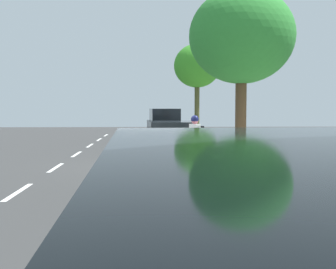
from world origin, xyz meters
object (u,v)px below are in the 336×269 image
at_px(parked_suv_black_far, 164,124).
at_px(bicycle_at_curb, 188,154).
at_px(fire_hydrant, 197,139).
at_px(parked_sedan_silver_second, 184,165).
at_px(parked_sedan_tan_mid, 173,141).
at_px(cyclist_with_backpack, 195,135).
at_px(street_tree_mid_block, 242,37).
at_px(street_tree_far_end, 197,66).

relative_size(parked_suv_black_far, bicycle_at_curb, 3.26).
height_order(parked_suv_black_far, bicycle_at_curb, parked_suv_black_far).
height_order(parked_suv_black_far, fire_hydrant, parked_suv_black_far).
xyz_separation_m(parked_sedan_silver_second, parked_sedan_tan_mid, (0.11, 7.15, 0.00)).
bearing_deg(parked_sedan_tan_mid, cyclist_with_backpack, -72.79).
distance_m(street_tree_mid_block, street_tree_far_end, 11.91).
xyz_separation_m(parked_sedan_silver_second, street_tree_far_end, (1.94, 14.83, 3.67)).
height_order(street_tree_mid_block, fire_hydrant, street_tree_mid_block).
xyz_separation_m(street_tree_mid_block, fire_hydrant, (-0.47, 7.40, -3.58)).
height_order(cyclist_with_backpack, street_tree_far_end, street_tree_far_end).
distance_m(cyclist_with_backpack, fire_hydrant, 5.44).
xyz_separation_m(parked_sedan_tan_mid, bicycle_at_curb, (0.46, -1.75, -0.36)).
height_order(parked_sedan_tan_mid, fire_hydrant, parked_sedan_tan_mid).
height_order(parked_sedan_silver_second, cyclist_with_backpack, cyclist_with_backpack).
distance_m(parked_suv_black_far, bicycle_at_curb, 11.20).
distance_m(bicycle_at_curb, fire_hydrant, 5.02).
xyz_separation_m(parked_sedan_silver_second, parked_suv_black_far, (0.10, 16.57, 0.27)).
distance_m(street_tree_mid_block, fire_hydrant, 8.24).
height_order(parked_sedan_silver_second, fire_hydrant, parked_sedan_silver_second).
bearing_deg(street_tree_far_end, street_tree_mid_block, -90.00).
bearing_deg(cyclist_with_backpack, parked_sedan_tan_mid, 107.21).
distance_m(bicycle_at_curb, street_tree_mid_block, 4.71).
bearing_deg(street_tree_mid_block, parked_suv_black_far, 97.69).
xyz_separation_m(parked_suv_black_far, street_tree_mid_block, (1.84, -13.64, 3.14)).
bearing_deg(cyclist_with_backpack, street_tree_mid_block, -60.52).
bearing_deg(fire_hydrant, parked_sedan_tan_mid, -113.06).
bearing_deg(parked_sedan_tan_mid, street_tree_mid_block, -66.61).
height_order(parked_sedan_silver_second, bicycle_at_curb, parked_sedan_silver_second).
height_order(parked_sedan_silver_second, parked_suv_black_far, parked_suv_black_far).
relative_size(cyclist_with_backpack, street_tree_far_end, 0.33).
relative_size(street_tree_far_end, fire_hydrant, 6.62).
relative_size(street_tree_mid_block, street_tree_far_end, 0.98).
bearing_deg(street_tree_mid_block, street_tree_far_end, 90.00).
xyz_separation_m(parked_sedan_tan_mid, cyclist_with_backpack, (0.68, -2.19, 0.36)).
xyz_separation_m(bicycle_at_curb, street_tree_far_end, (1.37, 9.44, 4.04)).
xyz_separation_m(bicycle_at_curb, street_tree_mid_block, (1.37, -2.47, 3.78)).
bearing_deg(fire_hydrant, parked_suv_black_far, 102.39).
distance_m(cyclist_with_backpack, street_tree_mid_block, 3.84).
bearing_deg(fire_hydrant, cyclist_with_backpack, -97.15).
bearing_deg(bicycle_at_curb, parked_sedan_silver_second, -96.02).
height_order(cyclist_with_backpack, street_tree_mid_block, street_tree_mid_block).
xyz_separation_m(parked_sedan_tan_mid, street_tree_far_end, (1.83, 7.68, 3.67)).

